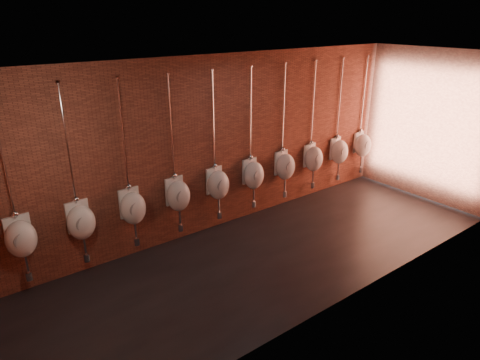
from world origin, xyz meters
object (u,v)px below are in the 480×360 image
object	(u,v)px
urinal_2	(133,207)
urinal_3	(178,195)
urinal_6	(285,166)
urinal_0	(21,238)
urinal_5	(253,174)
urinal_4	(218,184)
urinal_7	(314,158)
urinal_8	(339,151)
urinal_1	(81,221)
urinal_9	(363,145)

from	to	relation	value
urinal_2	urinal_3	size ratio (longest dim) A/B	1.00
urinal_6	urinal_0	bearing A→B (deg)	180.00
urinal_6	urinal_5	bearing A→B (deg)	180.00
urinal_4	urinal_7	size ratio (longest dim) A/B	1.00
urinal_4	urinal_6	xyz separation A→B (m)	(1.66, 0.00, 0.00)
urinal_7	urinal_4	bearing A→B (deg)	180.00
urinal_0	urinal_6	world-z (taller)	same
urinal_3	urinal_8	world-z (taller)	same
urinal_1	urinal_6	bearing A→B (deg)	0.00
urinal_4	urinal_5	world-z (taller)	same
urinal_5	urinal_7	bearing A→B (deg)	0.00
urinal_6	urinal_4	bearing A→B (deg)	180.00
urinal_7	urinal_1	bearing A→B (deg)	180.00
urinal_1	urinal_2	bearing A→B (deg)	0.00
urinal_4	urinal_9	distance (m)	4.15
urinal_2	urinal_7	bearing A→B (deg)	0.00
urinal_7	urinal_8	distance (m)	0.83
urinal_3	urinal_1	bearing A→B (deg)	180.00
urinal_4	urinal_7	world-z (taller)	same
urinal_0	urinal_8	size ratio (longest dim) A/B	1.00
urinal_8	urinal_9	distance (m)	0.83
urinal_1	urinal_2	xyz separation A→B (m)	(0.83, 0.00, 0.00)
urinal_6	urinal_8	size ratio (longest dim) A/B	1.00
urinal_2	urinal_8	distance (m)	4.98
urinal_7	urinal_0	bearing A→B (deg)	180.00
urinal_8	urinal_3	bearing A→B (deg)	180.00
urinal_2	urinal_8	size ratio (longest dim) A/B	1.00
urinal_0	urinal_2	size ratio (longest dim) A/B	1.00
urinal_0	urinal_3	distance (m)	2.49
urinal_6	urinal_2	bearing A→B (deg)	180.00
urinal_1	urinal_7	distance (m)	4.98
urinal_9	urinal_4	bearing A→B (deg)	180.00
urinal_0	urinal_3	bearing A→B (deg)	0.00
urinal_4	urinal_7	xyz separation A→B (m)	(2.49, 0.00, 0.00)
urinal_2	urinal_4	xyz separation A→B (m)	(1.66, 0.00, 0.00)
urinal_5	urinal_7	xyz separation A→B (m)	(1.66, 0.00, 0.00)
urinal_4	urinal_7	bearing A→B (deg)	0.00
urinal_1	urinal_8	size ratio (longest dim) A/B	1.00
urinal_3	urinal_7	size ratio (longest dim) A/B	1.00
urinal_8	urinal_9	bearing A→B (deg)	0.00
urinal_2	urinal_6	size ratio (longest dim) A/B	1.00
urinal_6	urinal_9	size ratio (longest dim) A/B	1.00
urinal_5	urinal_3	bearing A→B (deg)	180.00
urinal_3	urinal_9	size ratio (longest dim) A/B	1.00
urinal_0	urinal_4	distance (m)	3.32
urinal_3	urinal_7	world-z (taller)	same
urinal_2	urinal_9	xyz separation A→B (m)	(5.81, 0.00, 0.00)
urinal_1	urinal_8	distance (m)	5.81
urinal_5	urinal_9	distance (m)	3.32
urinal_5	urinal_4	bearing A→B (deg)	180.00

